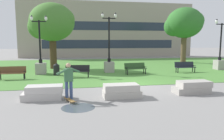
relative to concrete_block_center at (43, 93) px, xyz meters
The scene contains 19 objects.
ground_plane 5.59m from the concrete_block_center, 22.33° to the left, with size 140.00×140.00×0.00m, color gray.
grass_lawn 13.18m from the concrete_block_center, 66.93° to the left, with size 40.00×20.00×0.02m, color #4C8438.
concrete_block_center is the anchor object (origin of this frame).
concrete_block_left 3.69m from the concrete_block_center, ahead, with size 1.80×0.90×0.64m.
concrete_block_right 7.51m from the concrete_block_center, ahead, with size 1.89×0.90×0.64m.
person_skateboarder 1.39m from the concrete_block_center, 14.25° to the right, with size 1.07×0.69×1.71m.
skateboard 1.43m from the concrete_block_center, 30.32° to the right, with size 0.59×1.02×0.14m.
puddle 2.28m from the concrete_block_center, 46.48° to the right, with size 1.39×1.39×0.01m, color #47515B.
park_bench_near_left 12.94m from the concrete_block_center, 32.16° to the left, with size 1.82×0.61×0.90m.
park_bench_near_right 6.19m from the concrete_block_center, 73.64° to the left, with size 1.85×0.74×0.90m.
park_bench_far_left 9.32m from the concrete_block_center, 46.16° to the left, with size 1.86×0.78×0.90m.
park_bench_far_right 6.49m from the concrete_block_center, 115.59° to the left, with size 1.81×0.58×0.90m.
lamp_post_center 8.22m from the concrete_block_center, 98.19° to the left, with size 1.32×0.80×4.73m.
lamp_post_right 9.32m from the concrete_block_center, 60.95° to the left, with size 1.32×0.80×5.09m.
lamp_post_left 17.13m from the concrete_block_center, 27.95° to the left, with size 1.32×0.80×4.73m.
tree_far_left 21.76m from the concrete_block_center, 44.79° to the left, with size 4.63×4.41×6.80m.
tree_far_right 12.39m from the concrete_block_center, 92.42° to the left, with size 4.50×4.29×6.32m.
trash_bin 7.20m from the concrete_block_center, 88.96° to the left, with size 0.49×0.49×0.96m.
building_facade_distant 28.06m from the concrete_block_center, 73.75° to the left, with size 29.60×1.03×9.23m.
Camera 1 is at (-3.81, -12.51, 2.70)m, focal length 35.00 mm.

